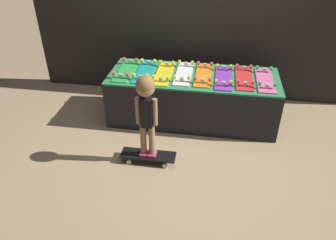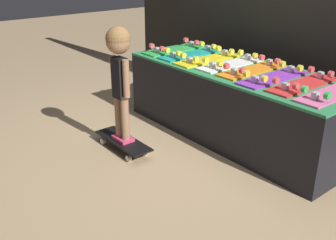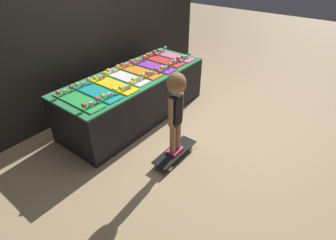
{
  "view_description": "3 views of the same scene",
  "coord_description": "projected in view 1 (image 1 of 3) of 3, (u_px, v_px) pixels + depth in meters",
  "views": [
    {
      "loc": [
        0.28,
        -3.16,
        2.38
      ],
      "look_at": [
        -0.22,
        -0.06,
        0.35
      ],
      "focal_mm": 35.0,
      "sensor_mm": 36.0,
      "label": 1
    },
    {
      "loc": [
        2.17,
        -1.98,
        1.55
      ],
      "look_at": [
        -0.1,
        -0.15,
        0.3
      ],
      "focal_mm": 42.0,
      "sensor_mm": 36.0,
      "label": 2
    },
    {
      "loc": [
        -2.23,
        -1.72,
        2.02
      ],
      "look_at": [
        -0.18,
        -0.14,
        0.3
      ],
      "focal_mm": 28.0,
      "sensor_mm": 36.0,
      "label": 3
    }
  ],
  "objects": [
    {
      "name": "back_wall",
      "position": [
        201.0,
        15.0,
        4.4
      ],
      "size": [
        4.74,
        0.1,
        2.35
      ],
      "color": "black",
      "rests_on": "ground_plane"
    },
    {
      "name": "skateboard_red_on_rack",
      "position": [
        244.0,
        77.0,
        3.99
      ],
      "size": [
        0.2,
        0.68,
        0.09
      ],
      "color": "red",
      "rests_on": "display_rack"
    },
    {
      "name": "skateboard_teal_on_rack",
      "position": [
        145.0,
        71.0,
        4.14
      ],
      "size": [
        0.2,
        0.68,
        0.09
      ],
      "color": "teal",
      "rests_on": "display_rack"
    },
    {
      "name": "skateboard_white_on_rack",
      "position": [
        184.0,
        73.0,
        4.1
      ],
      "size": [
        0.2,
        0.68,
        0.09
      ],
      "color": "white",
      "rests_on": "display_rack"
    },
    {
      "name": "skateboard_orange_on_rack",
      "position": [
        204.0,
        74.0,
        4.06
      ],
      "size": [
        0.2,
        0.68,
        0.09
      ],
      "color": "orange",
      "rests_on": "display_rack"
    },
    {
      "name": "skateboard_on_floor",
      "position": [
        148.0,
        156.0,
        3.63
      ],
      "size": [
        0.61,
        0.19,
        0.09
      ],
      "color": "black",
      "rests_on": "ground_plane"
    },
    {
      "name": "skateboard_yellow_on_rack",
      "position": [
        164.0,
        73.0,
        4.1
      ],
      "size": [
        0.2,
        0.68,
        0.09
      ],
      "color": "yellow",
      "rests_on": "display_rack"
    },
    {
      "name": "display_rack",
      "position": [
        192.0,
        98.0,
        4.25
      ],
      "size": [
        2.11,
        0.81,
        0.63
      ],
      "color": "black",
      "rests_on": "ground_plane"
    },
    {
      "name": "skateboard_green_on_rack",
      "position": [
        126.0,
        70.0,
        4.18
      ],
      "size": [
        0.2,
        0.68,
        0.09
      ],
      "color": "green",
      "rests_on": "display_rack"
    },
    {
      "name": "child",
      "position": [
        146.0,
        102.0,
        3.25
      ],
      "size": [
        0.23,
        0.19,
        0.95
      ],
      "rotation": [
        0.0,
        0.0,
        0.01
      ],
      "color": "#E03D6B",
      "rests_on": "skateboard_on_floor"
    },
    {
      "name": "skateboard_purple_on_rack",
      "position": [
        224.0,
        77.0,
        4.0
      ],
      "size": [
        0.2,
        0.68,
        0.09
      ],
      "color": "purple",
      "rests_on": "display_rack"
    },
    {
      "name": "skateboard_pink_on_rack",
      "position": [
        265.0,
        79.0,
        3.95
      ],
      "size": [
        0.2,
        0.68,
        0.09
      ],
      "color": "pink",
      "rests_on": "display_rack"
    },
    {
      "name": "ground_plane",
      "position": [
        187.0,
        143.0,
        3.95
      ],
      "size": [
        16.0,
        16.0,
        0.0
      ],
      "primitive_type": "plane",
      "color": "tan"
    }
  ]
}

